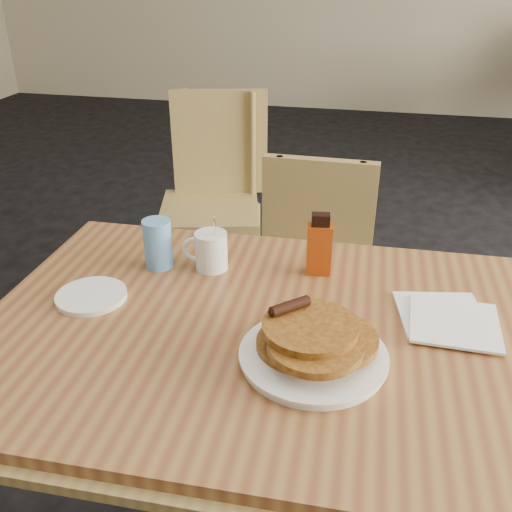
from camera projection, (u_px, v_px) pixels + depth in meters
The scene contains 9 objects.
main_table at pixel (279, 344), 1.16m from camera, with size 1.27×0.88×0.75m.
chair_main_far at pixel (312, 265), 1.90m from camera, with size 0.38×0.39×0.83m.
chair_wall_extra at pixel (215, 181), 2.47m from camera, with size 0.50×0.51×0.91m.
pancake_plate at pixel (314, 347), 1.03m from camera, with size 0.27×0.27×0.10m.
coffee_mug at pixel (210, 250), 1.34m from camera, with size 0.11×0.08×0.14m.
syrup_bottle at pixel (319, 246), 1.31m from camera, with size 0.06×0.04×0.15m.
napkin_stack at pixel (448, 319), 1.16m from camera, with size 0.21×0.22×0.01m.
blue_tumbler at pixel (158, 244), 1.34m from camera, with size 0.07×0.07×0.12m, color #609DE2.
side_saucer at pixel (91, 296), 1.23m from camera, with size 0.15×0.15×0.01m, color white.
Camera 1 is at (0.18, -0.99, 1.41)m, focal length 40.00 mm.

